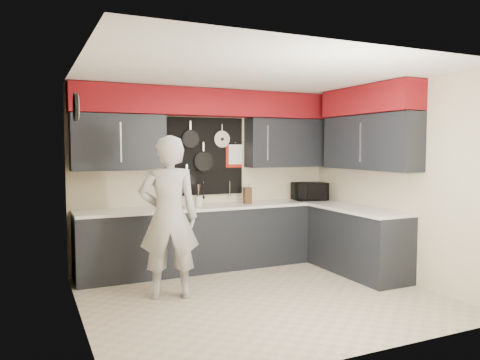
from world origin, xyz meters
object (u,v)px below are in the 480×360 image
coffee_maker (176,196)px  microwave (310,191)px  knife_block (248,196)px  utensil_crock (199,201)px  person (169,217)px

coffee_maker → microwave: bearing=16.3°
knife_block → utensil_crock: bearing=-171.4°
microwave → coffee_maker: (-2.20, -0.02, 0.02)m
utensil_crock → coffee_maker: size_ratio=0.46×
utensil_crock → person: size_ratio=0.07×
coffee_maker → person: bearing=-95.8°
microwave → knife_block: (-1.09, 0.01, -0.02)m
person → utensil_crock: bearing=-111.0°
utensil_crock → coffee_maker: bearing=-170.4°
utensil_crock → person: person is taller
microwave → utensil_crock: microwave is taller
knife_block → person: bearing=-134.9°
knife_block → coffee_maker: bearing=-167.6°
utensil_crock → microwave: bearing=-1.3°
utensil_crock → coffee_maker: coffee_maker is taller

